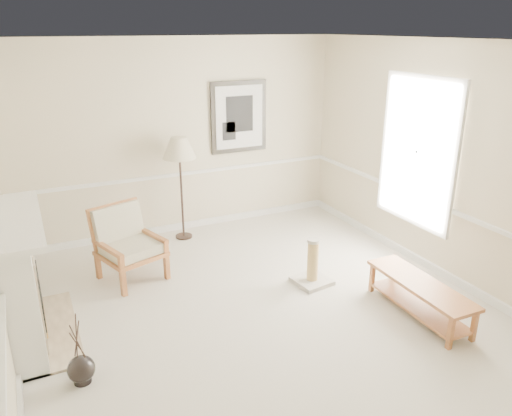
{
  "coord_description": "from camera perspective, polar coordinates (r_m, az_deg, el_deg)",
  "views": [
    {
      "loc": [
        -2.14,
        -4.37,
        3.03
      ],
      "look_at": [
        0.28,
        0.7,
        0.97
      ],
      "focal_mm": 35.0,
      "sensor_mm": 36.0,
      "label": 1
    }
  ],
  "objects": [
    {
      "name": "floor_vase",
      "position": [
        4.95,
        -19.33,
        -17.05
      ],
      "size": [
        0.25,
        0.25,
        0.72
      ],
      "rotation": [
        0.0,
        0.0,
        0.27
      ],
      "color": "black",
      "rests_on": "ground"
    },
    {
      "name": "floor_lamp",
      "position": [
        7.26,
        -8.76,
        6.49
      ],
      "size": [
        0.56,
        0.56,
        1.54
      ],
      "rotation": [
        0.0,
        0.0,
        0.17
      ],
      "color": "black",
      "rests_on": "ground"
    },
    {
      "name": "bench",
      "position": [
        5.85,
        18.19,
        -9.22
      ],
      "size": [
        0.44,
        1.39,
        0.39
      ],
      "rotation": [
        0.0,
        0.0,
        -0.02
      ],
      "color": "olive",
      "rests_on": "ground"
    },
    {
      "name": "armchair",
      "position": [
        6.48,
        -14.66,
        -3.56
      ],
      "size": [
        0.9,
        0.93,
        0.93
      ],
      "rotation": [
        0.0,
        0.0,
        0.33
      ],
      "color": "olive",
      "rests_on": "ground"
    },
    {
      "name": "fireplace",
      "position": [
        5.52,
        -25.13,
        -7.6
      ],
      "size": [
        0.64,
        1.64,
        1.31
      ],
      "color": "white",
      "rests_on": "ground"
    },
    {
      "name": "ground",
      "position": [
        5.74,
        0.49,
        -11.78
      ],
      "size": [
        5.5,
        5.5,
        0.0
      ],
      "primitive_type": "plane",
      "color": "silver",
      "rests_on": "ground"
    },
    {
      "name": "room",
      "position": [
        5.13,
        1.57,
        6.99
      ],
      "size": [
        5.04,
        5.54,
        2.92
      ],
      "color": "beige",
      "rests_on": "ground"
    },
    {
      "name": "scratching_post",
      "position": [
        6.27,
        6.46,
        -6.98
      ],
      "size": [
        0.47,
        0.47,
        0.6
      ],
      "rotation": [
        0.0,
        0.0,
        0.13
      ],
      "color": "beige",
      "rests_on": "ground"
    }
  ]
}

